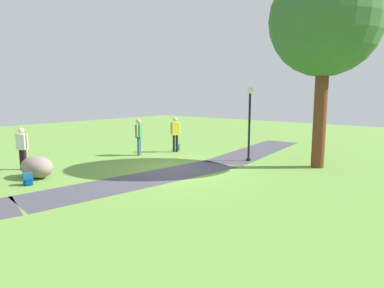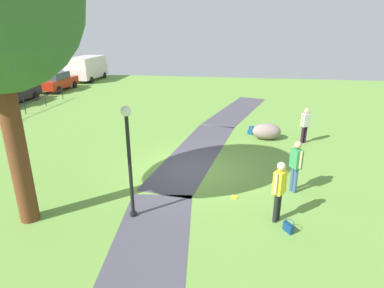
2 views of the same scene
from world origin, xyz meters
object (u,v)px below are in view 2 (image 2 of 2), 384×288
at_px(lawn_boulder, 267,131).
at_px(passerby_on_path, 296,163).
at_px(parked_hatchback_blue, 10,93).
at_px(parked_sedan_grey, 57,81).
at_px(frisbee_on_grass, 234,197).
at_px(delivery_van, 87,67).
at_px(man_near_boulder, 305,123).
at_px(lamp_post, 129,150).
at_px(woman_with_handbag, 279,187).
at_px(handbag_on_grass, 288,227).
at_px(backpack_by_boulder, 251,130).

relative_size(lawn_boulder, passerby_on_path, 0.83).
height_order(lawn_boulder, passerby_on_path, passerby_on_path).
bearing_deg(parked_hatchback_blue, parked_sedan_grey, -4.46).
relative_size(frisbee_on_grass, parked_hatchback_blue, 0.05).
relative_size(parked_hatchback_blue, delivery_van, 0.89).
height_order(lawn_boulder, delivery_van, delivery_van).
xyz_separation_m(lawn_boulder, frisbee_on_grass, (-5.94, 1.35, -0.37)).
bearing_deg(man_near_boulder, lamp_post, 140.69).
distance_m(lawn_boulder, man_near_boulder, 1.79).
relative_size(parked_sedan_grey, delivery_van, 0.81).
bearing_deg(frisbee_on_grass, delivery_van, 35.34).
height_order(frisbee_on_grass, parked_sedan_grey, parked_sedan_grey).
distance_m(woman_with_handbag, delivery_van, 28.34).
bearing_deg(delivery_van, frisbee_on_grass, -144.66).
relative_size(lamp_post, parked_hatchback_blue, 0.70).
height_order(handbag_on_grass, delivery_van, delivery_van).
xyz_separation_m(frisbee_on_grass, parked_hatchback_blue, (10.83, 15.83, 0.80)).
relative_size(lawn_boulder, parked_sedan_grey, 0.35).
height_order(lawn_boulder, parked_sedan_grey, parked_sedan_grey).
distance_m(lawn_boulder, handbag_on_grass, 7.57).
height_order(frisbee_on_grass, delivery_van, delivery_van).
xyz_separation_m(parked_hatchback_blue, delivery_van, (10.97, -0.37, 0.46)).
bearing_deg(parked_sedan_grey, handbag_on_grass, -136.38).
bearing_deg(lawn_boulder, parked_sedan_grey, 58.81).
height_order(lamp_post, parked_sedan_grey, lamp_post).
relative_size(frisbee_on_grass, delivery_van, 0.05).
distance_m(lawn_boulder, frisbee_on_grass, 6.10).
relative_size(passerby_on_path, backpack_by_boulder, 4.38).
bearing_deg(lawn_boulder, handbag_on_grass, -179.10).
relative_size(lamp_post, frisbee_on_grass, 13.25).
bearing_deg(frisbee_on_grass, backpack_by_boulder, -5.39).
height_order(passerby_on_path, delivery_van, delivery_van).
height_order(man_near_boulder, passerby_on_path, passerby_on_path).
distance_m(backpack_by_boulder, frisbee_on_grass, 6.63).
bearing_deg(delivery_van, parked_sedan_grey, -179.64).
distance_m(backpack_by_boulder, parked_sedan_grey, 18.65).
xyz_separation_m(man_near_boulder, passerby_on_path, (-4.97, 1.14, 0.07)).
bearing_deg(parked_hatchback_blue, backpack_by_boulder, -104.42).
distance_m(lamp_post, delivery_van, 26.51).
bearing_deg(parked_hatchback_blue, lawn_boulder, -105.89).
relative_size(lawn_boulder, parked_hatchback_blue, 0.32).
xyz_separation_m(lawn_boulder, man_near_boulder, (-0.28, -1.68, 0.57)).
relative_size(lawn_boulder, man_near_boulder, 0.89).
relative_size(lawn_boulder, woman_with_handbag, 0.82).
bearing_deg(parked_hatchback_blue, lamp_post, -133.53).
bearing_deg(passerby_on_path, parked_sedan_grey, 48.34).
relative_size(lamp_post, man_near_boulder, 1.96).
xyz_separation_m(frisbee_on_grass, delivery_van, (21.80, 15.46, 1.25)).
height_order(lawn_boulder, woman_with_handbag, woman_with_handbag).
height_order(lamp_post, parked_hatchback_blue, lamp_post).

